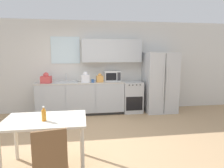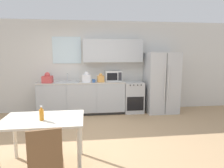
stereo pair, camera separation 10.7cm
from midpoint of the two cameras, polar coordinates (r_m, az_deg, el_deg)
name	(u,v)px [view 2 (the right image)]	position (r m, az deg, el deg)	size (l,w,h in m)	color
ground_plane	(93,138)	(4.30, -4.59, -15.16)	(12.00, 12.00, 0.00)	tan
wall_back	(93,64)	(6.06, -4.81, 5.71)	(12.00, 0.38, 2.70)	silver
kitchen_counter	(82,98)	(5.87, -8.06, -3.86)	(2.47, 0.64, 0.94)	#333333
oven_range	(133,97)	(6.04, 6.49, -3.66)	(0.56, 0.64, 0.91)	#B7BABC
refrigerator	(161,82)	(6.15, 14.32, 0.45)	(0.91, 0.82, 1.78)	silver
kitchen_sink	(67,82)	(5.82, -12.24, 0.70)	(0.69, 0.46, 0.23)	#B7BABC
microwave	(113,76)	(5.93, 0.90, 2.33)	(0.47, 0.37, 0.29)	silver
coffee_mug	(94,81)	(5.60, -4.64, 0.92)	(0.11, 0.08, 0.10)	#335999
grocery_bag_0	(47,78)	(5.76, -17.46, 1.52)	(0.29, 0.25, 0.30)	#D14C4C
grocery_bag_1	(86,78)	(5.67, -6.78, 1.82)	(0.23, 0.19, 0.31)	white
grocery_bag_2	(101,78)	(5.66, -2.70, 1.64)	(0.20, 0.17, 0.25)	#DB994C
dining_table	(43,126)	(3.20, -18.11, -11.24)	(1.19, 0.80, 0.78)	beige
dining_chair_near	(46,160)	(2.53, -17.18, -20.03)	(0.46, 0.46, 0.93)	brown
drink_bottle	(42,114)	(3.07, -18.53, -8.24)	(0.07, 0.07, 0.21)	orange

